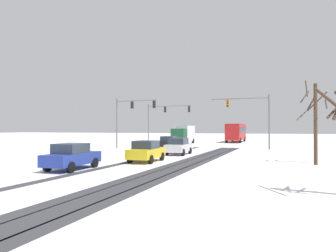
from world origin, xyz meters
name	(u,v)px	position (x,y,z in m)	size (l,w,h in m)	color
wheel_track_left_lane	(139,160)	(0.02, 16.63, 0.00)	(0.72, 36.58, 0.01)	#38383D
wheel_track_right_lane	(192,162)	(4.49, 16.63, 0.00)	(1.13, 36.58, 0.01)	#38383D
wheel_track_center	(203,162)	(5.32, 16.63, 0.00)	(0.72, 36.58, 0.01)	#38383D
wheel_track_oncoming	(181,161)	(3.60, 16.63, 0.00)	(0.76, 36.58, 0.01)	#38383D
sidewalk_kerb_right	(281,168)	(10.84, 14.97, 0.06)	(4.00, 36.58, 0.12)	white
traffic_signal_far_left	(163,115)	(-6.93, 39.40, 4.69)	(7.19, 0.70, 6.50)	slate
traffic_signal_near_left	(130,112)	(-7.48, 29.24, 4.63)	(5.74, 0.44, 6.50)	slate
traffic_signal_near_right	(252,112)	(7.54, 31.14, 4.47)	(6.80, 0.62, 6.50)	slate
car_black_lead	(169,143)	(-1.89, 28.60, 0.82)	(1.96, 4.16, 1.62)	black
car_white_second	(179,146)	(1.41, 22.47, 0.82)	(1.94, 4.15, 1.62)	silver
car_yellow_cab_third	(146,151)	(1.20, 15.49, 0.82)	(2.01, 4.19, 1.62)	yellow
car_blue_fourth	(72,156)	(-1.30, 9.89, 0.82)	(1.99, 4.18, 1.62)	#233899
bus_oncoming	(236,131)	(2.64, 52.44, 1.99)	(2.80, 11.04, 3.38)	#B21E1E
box_truck_delivery	(184,134)	(-4.57, 42.68, 1.63)	(2.54, 7.48, 3.02)	#194C2D
bare_tree_sidewalk_mid	(315,119)	(13.04, 17.97, 3.18)	(2.07, 2.03, 6.04)	#4C3828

